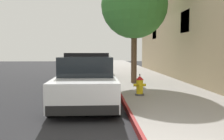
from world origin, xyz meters
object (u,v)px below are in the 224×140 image
at_px(parked_car_silver_ahead, 89,67).
at_px(street_tree, 134,6).
at_px(fire_hydrant, 140,86).
at_px(police_cruiser, 87,81).

height_order(parked_car_silver_ahead, street_tree, street_tree).
xyz_separation_m(fire_hydrant, street_tree, (0.30, 3.62, 3.43)).
distance_m(police_cruiser, fire_hydrant, 1.93).
bearing_deg(parked_car_silver_ahead, police_cruiser, -88.74).
xyz_separation_m(police_cruiser, street_tree, (2.16, 4.07, 3.20)).
distance_m(police_cruiser, street_tree, 5.61).
height_order(police_cruiser, fire_hydrant, police_cruiser).
relative_size(parked_car_silver_ahead, fire_hydrant, 6.37).
xyz_separation_m(parked_car_silver_ahead, street_tree, (2.33, -3.43, 3.21)).
height_order(police_cruiser, street_tree, street_tree).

